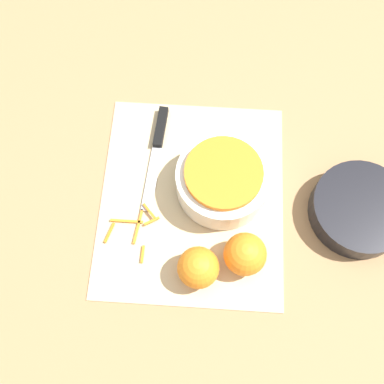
# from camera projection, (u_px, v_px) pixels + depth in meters

# --- Properties ---
(ground_plane) EXTENTS (4.00, 4.00, 0.00)m
(ground_plane) POSITION_uv_depth(u_px,v_px,m) (192.00, 198.00, 0.94)
(ground_plane) COLOR #9E754C
(cutting_board) EXTENTS (0.45, 0.38, 0.01)m
(cutting_board) POSITION_uv_depth(u_px,v_px,m) (192.00, 198.00, 0.94)
(cutting_board) COLOR #CCB284
(cutting_board) RESTS_ON ground_plane
(bowl_speckled) EXTENTS (0.19, 0.19, 0.08)m
(bowl_speckled) POSITION_uv_depth(u_px,v_px,m) (222.00, 180.00, 0.91)
(bowl_speckled) COLOR silver
(bowl_speckled) RESTS_ON cutting_board
(bowl_dark) EXTENTS (0.20, 0.20, 0.05)m
(bowl_dark) POSITION_uv_depth(u_px,v_px,m) (359.00, 209.00, 0.90)
(bowl_dark) COLOR black
(bowl_dark) RESTS_ON ground_plane
(knife) EXTENTS (0.24, 0.04, 0.02)m
(knife) POSITION_uv_depth(u_px,v_px,m) (159.00, 139.00, 0.98)
(knife) COLOR black
(knife) RESTS_ON cutting_board
(orange_left) EXTENTS (0.08, 0.08, 0.08)m
(orange_left) POSITION_uv_depth(u_px,v_px,m) (198.00, 268.00, 0.84)
(orange_left) COLOR orange
(orange_left) RESTS_ON cutting_board
(orange_right) EXTENTS (0.08, 0.08, 0.08)m
(orange_right) POSITION_uv_depth(u_px,v_px,m) (245.00, 254.00, 0.85)
(orange_right) COLOR orange
(orange_right) RESTS_ON cutting_board
(peel_pile) EXTENTS (0.12, 0.11, 0.01)m
(peel_pile) POSITION_uv_depth(u_px,v_px,m) (135.00, 227.00, 0.91)
(peel_pile) COLOR orange
(peel_pile) RESTS_ON cutting_board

